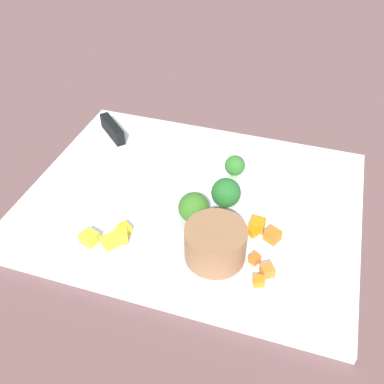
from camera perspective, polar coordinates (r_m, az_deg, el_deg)
name	(u,v)px	position (r m, az deg, el deg)	size (l,w,h in m)	color
ground_plane	(192,204)	(0.60, 0.00, -1.59)	(4.00, 4.00, 0.00)	brown
cutting_board	(192,201)	(0.59, 0.00, -1.17)	(0.44, 0.34, 0.01)	white
prep_bowl	(215,243)	(0.50, 3.06, -6.68)	(0.07, 0.07, 0.04)	#8E6342
chef_knife	(125,146)	(0.67, -8.72, 5.98)	(0.22, 0.20, 0.02)	silver
carrot_dice_0	(253,232)	(0.54, 7.88, -5.12)	(0.01, 0.01, 0.01)	orange
carrot_dice_1	(257,225)	(0.55, 8.49, -4.23)	(0.02, 0.02, 0.01)	orange
carrot_dice_2	(267,271)	(0.50, 9.78, -10.07)	(0.01, 0.01, 0.01)	orange
carrot_dice_3	(255,259)	(0.51, 8.16, -8.63)	(0.01, 0.01, 0.01)	orange
carrot_dice_4	(273,236)	(0.54, 10.44, -5.60)	(0.02, 0.02, 0.01)	orange
carrot_dice_5	(259,281)	(0.49, 8.66, -11.40)	(0.01, 0.01, 0.01)	orange
carrot_dice_6	(229,226)	(0.54, 4.82, -4.45)	(0.02, 0.01, 0.01)	orange
pepper_dice_0	(89,238)	(0.54, -13.23, -5.82)	(0.02, 0.02, 0.01)	yellow
pepper_dice_1	(124,229)	(0.54, -8.81, -4.74)	(0.01, 0.01, 0.01)	yellow
pepper_dice_2	(110,242)	(0.53, -10.64, -6.35)	(0.02, 0.02, 0.01)	yellow
pepper_dice_3	(121,236)	(0.53, -9.23, -5.71)	(0.02, 0.02, 0.01)	yellow
broccoli_floret_0	(194,208)	(0.54, 0.23, -2.09)	(0.04, 0.04, 0.04)	#88B364
broccoli_floret_1	(227,191)	(0.57, 4.54, 0.11)	(0.04, 0.04, 0.04)	#86BC56
broccoli_floret_2	(235,166)	(0.61, 5.60, 3.42)	(0.03, 0.03, 0.03)	#81C26A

